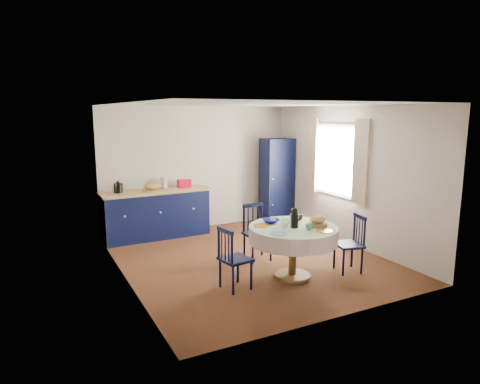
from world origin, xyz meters
The scene contains 17 objects.
floor centered at (0.00, 0.00, 0.00)m, with size 4.50×4.50×0.00m, color black.
ceiling centered at (0.00, 0.00, 2.50)m, with size 4.50×4.50×0.00m, color white.
wall_back centered at (0.00, 2.25, 1.25)m, with size 4.00×0.02×2.50m, color beige.
wall_left centered at (-2.00, 0.00, 1.25)m, with size 0.02×4.50×2.50m, color beige.
wall_right centered at (2.00, 0.00, 1.25)m, with size 0.02×4.50×2.50m, color beige.
window centered at (1.95, 0.30, 1.52)m, with size 0.10×1.74×1.45m.
kitchen_counter centered at (-1.00, 1.96, 0.47)m, with size 2.07×0.68×1.16m.
pantry_cabinet centered at (1.66, 1.85, 0.91)m, with size 0.64×0.48×1.83m.
dining_table centered at (0.18, -0.97, 0.65)m, with size 1.27×1.27×1.05m.
chair_left centered at (-0.77, -0.95, 0.44)m, with size 0.42×0.44×0.87m.
chair_far centered at (0.10, -0.03, 0.46)m, with size 0.42×0.40×0.91m.
chair_right centered at (1.11, -1.15, 0.44)m, with size 0.46×0.47×0.87m.
mug_a centered at (0.01, -0.98, 0.82)m, with size 0.11×0.11×0.09m, color silver.
mug_b centered at (0.26, -1.23, 0.81)m, with size 0.09×0.09×0.09m, color #347975.
mug_c centered at (0.45, -0.71, 0.82)m, with size 0.13×0.13×0.10m, color black.
mug_d centered at (0.03, -0.66, 0.82)m, with size 0.10×0.10×0.09m, color silver.
cobalt_bowl centered at (-0.01, -0.64, 0.80)m, with size 0.24×0.24×0.06m, color navy.
Camera 1 is at (-3.20, -5.89, 2.39)m, focal length 32.00 mm.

